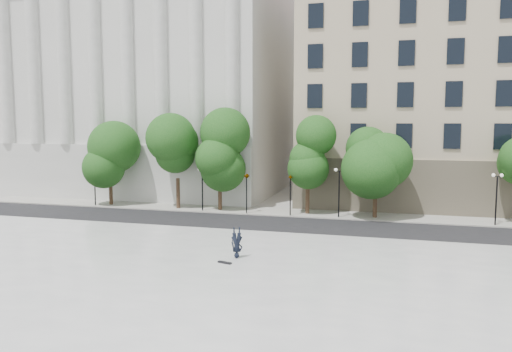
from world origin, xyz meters
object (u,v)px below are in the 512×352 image
object	(u,v)px
traffic_light_west	(247,173)
traffic_light_east	(290,175)
person_lying	(237,254)
skateboard	(225,263)

from	to	relation	value
traffic_light_west	traffic_light_east	distance (m)	4.01
person_lying	traffic_light_east	bearing A→B (deg)	67.86
traffic_light_west	person_lying	size ratio (longest dim) A/B	2.37
traffic_light_west	skateboard	world-z (taller)	traffic_light_west
person_lying	skateboard	xyz separation A→B (m)	(-0.32, -1.25, -0.20)
traffic_light_east	skateboard	bearing A→B (deg)	-90.97
traffic_light_east	person_lying	distance (m)	15.96
skateboard	traffic_light_east	bearing A→B (deg)	104.80
traffic_light_east	skateboard	world-z (taller)	traffic_light_east
traffic_light_west	skateboard	size ratio (longest dim) A/B	5.12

